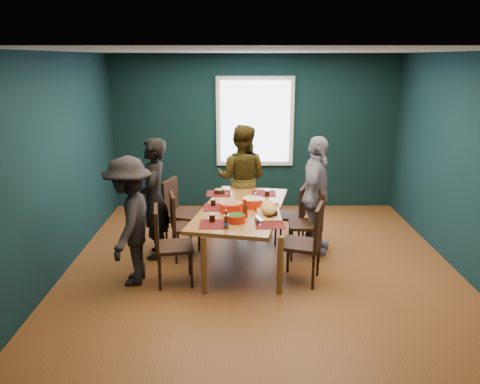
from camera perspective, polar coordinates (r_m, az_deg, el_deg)
The scene contains 26 objects.
room at distance 6.10m, azimuth 2.55°, elevation 4.20°, with size 5.01×5.01×2.71m.
dining_table at distance 6.10m, azimuth 0.18°, elevation -2.53°, with size 1.37×2.13×0.75m.
chair_left_far at distance 6.74m, azimuth -7.66°, elevation -1.86°, with size 0.55×0.55×0.97m.
chair_left_mid at distance 6.29m, azimuth -7.26°, elevation -3.51°, with size 0.49×0.49×0.91m.
chair_left_near at distance 5.61m, azimuth -8.97°, elevation -5.77°, with size 0.50×0.50×0.96m.
chair_right_far at distance 6.76m, azimuth 6.82°, elevation -2.29°, with size 0.50×0.50×0.87m.
chair_right_mid at distance 6.36m, azimuth 8.75°, elevation -3.16°, with size 0.44×0.44×0.95m.
chair_right_near at distance 5.63m, azimuth 8.40°, elevation -5.54°, with size 0.55×0.55×0.98m.
person_far_left at distance 6.33m, azimuth -10.44°, elevation -0.82°, with size 0.59×0.39×1.63m, color black.
person_back at distance 7.19m, azimuth 0.20°, elevation 1.63°, with size 0.81×0.63×1.66m, color black.
person_right at distance 6.45m, azimuth 9.22°, elevation -0.44°, with size 0.96×0.40×1.63m, color white.
person_near_left at distance 5.65m, azimuth -13.28°, elevation -3.50°, with size 1.00×0.57×1.55m, color black.
bowl_salad at distance 5.89m, azimuth -1.01°, elevation -1.81°, with size 0.30×0.30×0.13m.
bowl_dumpling at distance 6.09m, azimuth 1.50°, elevation -1.24°, with size 0.28×0.28×0.26m.
bowl_herbs at distance 5.53m, azimuth -0.47°, elevation -3.20°, with size 0.21×0.21×0.09m.
cutting_board at distance 5.79m, azimuth 3.53°, elevation -2.11°, with size 0.33×0.69×0.15m.
small_bowl at distance 6.70m, azimuth -2.55°, elevation 0.10°, with size 0.15×0.15×0.06m.
beer_bottle_a at distance 5.32m, azimuth -1.69°, elevation -3.67°, with size 0.06×0.06×0.22m.
beer_bottle_b at distance 5.67m, azimuth 0.62°, elevation -2.27°, with size 0.06×0.06×0.23m.
cola_glass_a at distance 5.54m, azimuth -3.42°, elevation -3.10°, with size 0.08×0.08×0.10m.
cola_glass_b at distance 5.72m, azimuth 4.28°, elevation -2.55°, with size 0.07×0.07×0.10m.
cola_glass_c at distance 6.57m, azimuth 3.32°, elevation -0.10°, with size 0.06×0.06×0.09m.
cola_glass_d at distance 6.14m, azimuth -3.28°, elevation -1.22°, with size 0.07×0.07×0.10m.
napkin_a at distance 6.17m, azimuth 3.72°, elevation -1.63°, with size 0.13×0.13×0.00m, color #DB5C64.
napkin_b at distance 5.74m, azimuth -3.40°, elevation -3.01°, with size 0.12×0.12×0.00m, color #DB5C64.
napkin_c at distance 5.48m, azimuth 4.24°, elevation -3.97°, with size 0.12×0.12×0.00m, color #DB5C64.
Camera 1 is at (-0.30, -5.70, 2.62)m, focal length 35.00 mm.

